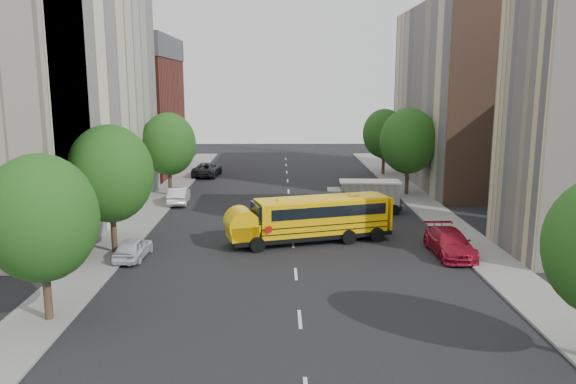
{
  "coord_description": "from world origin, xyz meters",
  "views": [
    {
      "loc": [
        -0.89,
        -37.28,
        10.24
      ],
      "look_at": [
        -0.27,
        2.0,
        2.65
      ],
      "focal_mm": 35.0,
      "sensor_mm": 36.0,
      "label": 1
    }
  ],
  "objects_px": {
    "street_tree_4": "(408,141)",
    "street_tree_2": "(169,144)",
    "parked_car_4": "(385,190)",
    "street_tree_1": "(110,174)",
    "school_bus": "(309,217)",
    "parked_car_2": "(207,169)",
    "street_tree_0": "(41,218)",
    "safari_truck": "(364,196)",
    "street_tree_5": "(384,134)",
    "parked_car_1": "(179,195)",
    "parked_car_0": "(133,248)",
    "parked_car_3": "(450,243)"
  },
  "relations": [
    {
      "from": "street_tree_5",
      "to": "safari_truck",
      "type": "bearing_deg",
      "value": -104.92
    },
    {
      "from": "street_tree_5",
      "to": "street_tree_4",
      "type": "bearing_deg",
      "value": -90.0
    },
    {
      "from": "parked_car_0",
      "to": "street_tree_0",
      "type": "bearing_deg",
      "value": 84.52
    },
    {
      "from": "street_tree_5",
      "to": "school_bus",
      "type": "bearing_deg",
      "value": -109.75
    },
    {
      "from": "parked_car_4",
      "to": "street_tree_1",
      "type": "bearing_deg",
      "value": -135.55
    },
    {
      "from": "safari_truck",
      "to": "parked_car_4",
      "type": "distance_m",
      "value": 6.59
    },
    {
      "from": "street_tree_2",
      "to": "street_tree_0",
      "type": "bearing_deg",
      "value": -90.0
    },
    {
      "from": "safari_truck",
      "to": "parked_car_4",
      "type": "height_order",
      "value": "safari_truck"
    },
    {
      "from": "parked_car_1",
      "to": "safari_truck",
      "type": "bearing_deg",
      "value": 164.15
    },
    {
      "from": "street_tree_4",
      "to": "safari_truck",
      "type": "bearing_deg",
      "value": -126.09
    },
    {
      "from": "street_tree_1",
      "to": "street_tree_5",
      "type": "bearing_deg",
      "value": 53.75
    },
    {
      "from": "school_bus",
      "to": "parked_car_2",
      "type": "distance_m",
      "value": 28.82
    },
    {
      "from": "street_tree_2",
      "to": "parked_car_1",
      "type": "distance_m",
      "value": 5.56
    },
    {
      "from": "street_tree_5",
      "to": "parked_car_1",
      "type": "distance_m",
      "value": 26.08
    },
    {
      "from": "safari_truck",
      "to": "parked_car_1",
      "type": "distance_m",
      "value": 15.94
    },
    {
      "from": "street_tree_1",
      "to": "safari_truck",
      "type": "height_order",
      "value": "street_tree_1"
    },
    {
      "from": "street_tree_4",
      "to": "safari_truck",
      "type": "relative_size",
      "value": 1.32
    },
    {
      "from": "street_tree_5",
      "to": "parked_car_0",
      "type": "height_order",
      "value": "street_tree_5"
    },
    {
      "from": "school_bus",
      "to": "street_tree_2",
      "type": "bearing_deg",
      "value": 111.53
    },
    {
      "from": "street_tree_5",
      "to": "parked_car_0",
      "type": "bearing_deg",
      "value": -123.53
    },
    {
      "from": "street_tree_4",
      "to": "parked_car_0",
      "type": "xyz_separation_m",
      "value": [
        -20.6,
        -19.09,
        -4.42
      ]
    },
    {
      "from": "street_tree_0",
      "to": "parked_car_1",
      "type": "xyz_separation_m",
      "value": [
        1.4,
        24.5,
        -3.91
      ]
    },
    {
      "from": "street_tree_1",
      "to": "parked_car_0",
      "type": "bearing_deg",
      "value": -37.99
    },
    {
      "from": "street_tree_4",
      "to": "street_tree_2",
      "type": "bearing_deg",
      "value": 180.0
    },
    {
      "from": "street_tree_4",
      "to": "school_bus",
      "type": "xyz_separation_m",
      "value": [
        -9.93,
        -15.67,
        -3.4
      ]
    },
    {
      "from": "parked_car_3",
      "to": "parked_car_4",
      "type": "height_order",
      "value": "parked_car_3"
    },
    {
      "from": "parked_car_1",
      "to": "parked_car_2",
      "type": "xyz_separation_m",
      "value": [
        0.58,
        14.81,
        0.05
      ]
    },
    {
      "from": "street_tree_4",
      "to": "school_bus",
      "type": "distance_m",
      "value": 18.86
    },
    {
      "from": "school_bus",
      "to": "parked_car_0",
      "type": "bearing_deg",
      "value": -178.28
    },
    {
      "from": "school_bus",
      "to": "parked_car_4",
      "type": "bearing_deg",
      "value": 46.13
    },
    {
      "from": "parked_car_4",
      "to": "street_tree_5",
      "type": "bearing_deg",
      "value": 84.19
    },
    {
      "from": "school_bus",
      "to": "safari_truck",
      "type": "height_order",
      "value": "school_bus"
    },
    {
      "from": "parked_car_4",
      "to": "street_tree_0",
      "type": "bearing_deg",
      "value": -122.46
    },
    {
      "from": "street_tree_4",
      "to": "street_tree_5",
      "type": "bearing_deg",
      "value": 90.0
    },
    {
      "from": "street_tree_4",
      "to": "parked_car_2",
      "type": "relative_size",
      "value": 1.43
    },
    {
      "from": "safari_truck",
      "to": "parked_car_1",
      "type": "bearing_deg",
      "value": 171.36
    },
    {
      "from": "parked_car_2",
      "to": "parked_car_3",
      "type": "distance_m",
      "value": 35.19
    },
    {
      "from": "school_bus",
      "to": "parked_car_4",
      "type": "height_order",
      "value": "school_bus"
    },
    {
      "from": "street_tree_0",
      "to": "safari_truck",
      "type": "relative_size",
      "value": 1.2
    },
    {
      "from": "street_tree_5",
      "to": "parked_car_1",
      "type": "bearing_deg",
      "value": -143.04
    },
    {
      "from": "parked_car_1",
      "to": "parked_car_4",
      "type": "relative_size",
      "value": 1.04
    },
    {
      "from": "street_tree_5",
      "to": "school_bus",
      "type": "distance_m",
      "value": 29.55
    },
    {
      "from": "school_bus",
      "to": "parked_car_0",
      "type": "distance_m",
      "value": 11.25
    },
    {
      "from": "parked_car_2",
      "to": "street_tree_2",
      "type": "bearing_deg",
      "value": 84.65
    },
    {
      "from": "street_tree_2",
      "to": "school_bus",
      "type": "relative_size",
      "value": 0.71
    },
    {
      "from": "safari_truck",
      "to": "parked_car_4",
      "type": "xyz_separation_m",
      "value": [
        2.84,
        5.92,
        -0.63
      ]
    },
    {
      "from": "parked_car_1",
      "to": "parked_car_4",
      "type": "bearing_deg",
      "value": -175.73
    },
    {
      "from": "street_tree_4",
      "to": "street_tree_5",
      "type": "relative_size",
      "value": 1.08
    },
    {
      "from": "school_bus",
      "to": "safari_truck",
      "type": "bearing_deg",
      "value": 44.72
    },
    {
      "from": "street_tree_4",
      "to": "parked_car_1",
      "type": "xyz_separation_m",
      "value": [
        -20.6,
        -3.5,
        -4.34
      ]
    }
  ]
}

